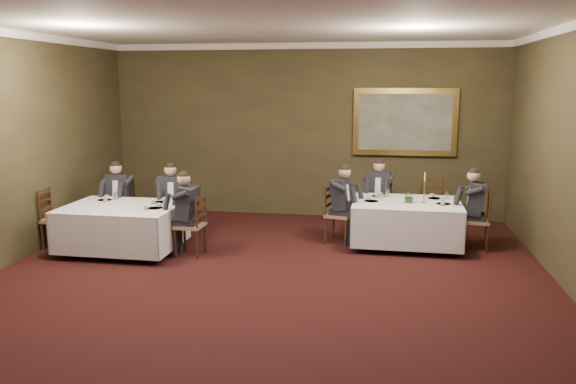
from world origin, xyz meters
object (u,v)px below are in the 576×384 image
(diner_main_endright, at_px, (476,219))
(chair_sec_endright, at_px, (191,238))
(chair_main_backleft, at_px, (378,216))
(chair_main_endright, at_px, (476,233))
(candlestick, at_px, (424,192))
(diner_main_backleft, at_px, (379,204))
(diner_sec_backright, at_px, (173,209))
(diner_main_endleft, at_px, (339,214))
(chair_sec_backleft, at_px, (121,220))
(chair_sec_endleft, at_px, (58,231))
(diner_sec_backleft, at_px, (120,207))
(painting, at_px, (405,122))
(chair_sec_backright, at_px, (173,222))
(centerpiece, at_px, (409,195))
(chair_main_endleft, at_px, (339,226))
(chair_main_backright, at_px, (432,218))
(table_main, at_px, (406,220))
(diner_sec_endright, at_px, (190,224))
(table_second, at_px, (122,225))

(diner_main_endright, bearing_deg, chair_sec_endright, 111.45)
(chair_main_backleft, bearing_deg, chair_main_endright, 159.73)
(chair_sec_endright, xyz_separation_m, candlestick, (3.69, 1.01, 0.68))
(diner_main_backleft, distance_m, diner_sec_backright, 3.77)
(diner_main_endleft, relative_size, chair_main_endright, 1.35)
(chair_sec_backleft, relative_size, chair_sec_endleft, 1.00)
(diner_sec_backleft, bearing_deg, painting, -155.24)
(chair_sec_backright, bearing_deg, chair_sec_backleft, -14.21)
(centerpiece, bearing_deg, chair_main_endleft, 174.75)
(diner_main_endleft, bearing_deg, diner_main_backleft, 159.06)
(candlestick, bearing_deg, diner_main_backleft, 126.26)
(diner_main_endleft, bearing_deg, diner_sec_backright, -71.31)
(chair_main_backleft, height_order, chair_main_backright, same)
(table_main, xyz_separation_m, chair_sec_endright, (-3.42, -1.08, -0.17))
(painting, bearing_deg, diner_sec_backright, -153.10)
(table_main, relative_size, candlestick, 3.44)
(diner_main_backleft, height_order, candlestick, diner_main_backleft)
(diner_main_endleft, bearing_deg, chair_main_endleft, -90.00)
(centerpiece, bearing_deg, table_main, 111.40)
(diner_sec_backright, bearing_deg, chair_sec_endright, 111.48)
(chair_sec_endright, distance_m, diner_sec_endright, 0.23)
(candlestick, bearing_deg, diner_sec_backleft, -179.48)
(chair_main_backleft, relative_size, diner_sec_backright, 0.74)
(table_main, xyz_separation_m, candlestick, (0.27, -0.07, 0.51))
(diner_main_backleft, bearing_deg, chair_main_backleft, -90.00)
(chair_main_backright, relative_size, chair_sec_backleft, 1.00)
(chair_main_endleft, xyz_separation_m, chair_sec_backright, (-2.94, -0.15, 0.00))
(chair_main_backright, distance_m, chair_main_endleft, 1.87)
(diner_sec_backright, bearing_deg, chair_main_endright, 167.82)
(diner_sec_backright, bearing_deg, diner_main_backleft, -177.04)
(table_main, relative_size, diner_main_endright, 1.36)
(chair_main_backleft, distance_m, painting, 2.00)
(chair_sec_endleft, bearing_deg, table_second, 84.74)
(chair_sec_endleft, bearing_deg, chair_sec_backleft, 139.35)
(diner_sec_backleft, relative_size, chair_sec_backright, 1.35)
(table_second, bearing_deg, chair_main_endleft, 17.63)
(chair_main_backleft, xyz_separation_m, chair_sec_backright, (-3.62, -1.06, 0.00))
(table_second, bearing_deg, diner_main_endright, 10.34)
(chair_main_endleft, xyz_separation_m, diner_sec_backleft, (-3.93, -0.15, 0.23))
(diner_sec_endright, bearing_deg, chair_sec_endleft, 92.26)
(chair_sec_endright, bearing_deg, centerpiece, -70.73)
(chair_main_endleft, xyz_separation_m, chair_sec_endright, (-2.28, -1.11, 0.00))
(diner_main_backleft, bearing_deg, chair_main_endright, 160.06)
(diner_main_endright, relative_size, candlestick, 2.53)
(table_second, relative_size, chair_main_endleft, 1.86)
(painting, bearing_deg, chair_sec_endright, -138.58)
(diner_main_backleft, relative_size, centerpiece, 5.38)
(chair_sec_backleft, height_order, centerpiece, centerpiece)
(diner_sec_backleft, bearing_deg, table_second, 119.80)
(diner_main_endright, bearing_deg, candlestick, 101.67)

